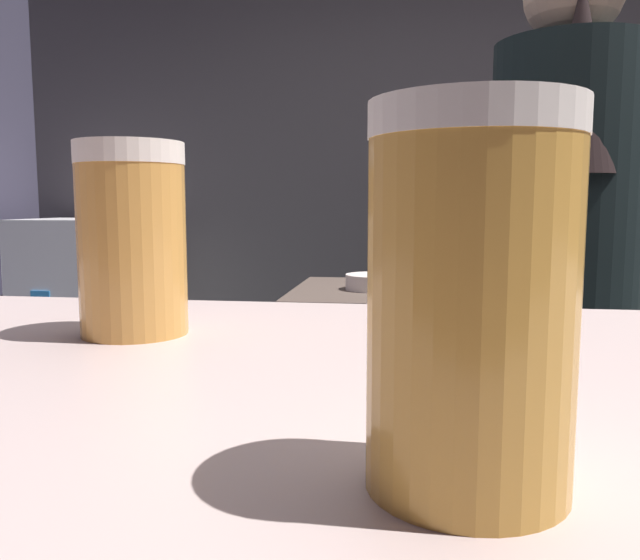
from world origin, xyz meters
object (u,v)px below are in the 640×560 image
object	(u,v)px
bottle_olive_oil	(590,167)
mixing_bowl	(373,282)
chefs_knife	(628,295)
mini_fridge	(87,319)
bottle_hot_sauce	(617,171)
pint_glass_far	(132,239)
bartender	(562,269)
pint_glass_near	(471,301)
bottle_vinegar	(471,173)
bottle_soy	(489,170)

from	to	relation	value
bottle_olive_oil	mixing_bowl	bearing A→B (deg)	-125.71
chefs_knife	mini_fridge	bearing A→B (deg)	153.94
mini_fridge	bottle_hot_sauce	bearing A→B (deg)	2.36
bottle_hot_sauce	pint_glass_far	bearing A→B (deg)	-112.91
mixing_bowl	bartender	bearing A→B (deg)	-43.41
pint_glass_near	mini_fridge	bearing A→B (deg)	120.69
mini_fridge	pint_glass_far	world-z (taller)	pint_glass_far
bartender	mixing_bowl	distance (m)	0.65
bottle_hot_sauce	mixing_bowl	bearing A→B (deg)	-130.29
bottle_olive_oil	bottle_vinegar	distance (m)	0.59
mixing_bowl	chefs_knife	world-z (taller)	mixing_bowl
bottle_vinegar	pint_glass_far	bearing A→B (deg)	-100.08
mini_fridge	mixing_bowl	world-z (taller)	mini_fridge
pint_glass_far	bottle_olive_oil	bearing A→B (deg)	69.48
mini_fridge	bottle_olive_oil	size ratio (longest dim) A/B	4.08
mini_fridge	chefs_knife	distance (m)	2.67
bottle_olive_oil	bottle_vinegar	size ratio (longest dim) A/B	1.50
bottle_hot_sauce	pint_glass_near	bearing A→B (deg)	-107.41
bottle_olive_oil	chefs_knife	bearing A→B (deg)	-99.82
pint_glass_far	chefs_knife	bearing A→B (deg)	60.50
chefs_knife	bottle_vinegar	world-z (taller)	bottle_vinegar
chefs_knife	bottle_olive_oil	bearing A→B (deg)	81.41
bottle_soy	pint_glass_near	bearing A→B (deg)	-96.61
bartender	pint_glass_near	size ratio (longest dim) A/B	12.88
bartender	bottle_vinegar	bearing A→B (deg)	4.38
bottle_soy	bottle_olive_oil	xyz separation A→B (m)	(0.50, 0.04, 0.01)
pint_glass_near	bottle_soy	size ratio (longest dim) A/B	0.59
bartender	bottle_soy	xyz separation A→B (m)	(0.03, 1.78, 0.32)
bartender	bottle_vinegar	distance (m)	1.76
mixing_bowl	pint_glass_far	distance (m)	1.54
pint_glass_near	bottle_vinegar	distance (m)	3.07
bartender	bottle_soy	bearing A→B (deg)	1.37
pint_glass_far	bottle_olive_oil	xyz separation A→B (m)	(1.09, 2.90, 0.21)
bartender	bottle_hot_sauce	xyz separation A→B (m)	(0.63, 1.73, 0.31)
bottle_soy	bottle_vinegar	world-z (taller)	bottle_soy
mini_fridge	bottle_olive_oil	bearing A→B (deg)	4.41
bartender	mixing_bowl	bearing A→B (deg)	48.93
pint_glass_far	bottle_olive_oil	size ratio (longest dim) A/B	0.56
mixing_bowl	bottle_soy	distance (m)	1.49
bottle_hot_sauce	bottle_vinegar	size ratio (longest dim) A/B	1.08
bartender	bottle_soy	world-z (taller)	bartender
pint_glass_near	bottle_soy	world-z (taller)	bottle_soy
mini_fridge	bartender	bearing A→B (deg)	-37.97
mini_fridge	bottle_hot_sauce	xyz separation A→B (m)	(2.70, 0.11, 0.77)
chefs_knife	bottle_olive_oil	world-z (taller)	bottle_olive_oil
bartender	pint_glass_near	world-z (taller)	bartender
pint_glass_far	bartender	bearing A→B (deg)	62.60
pint_glass_far	bottle_soy	size ratio (longest dim) A/B	0.64
mixing_bowl	bottle_soy	xyz separation A→B (m)	(0.50, 1.34, 0.41)
mini_fridge	bottle_vinegar	bearing A→B (deg)	3.11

